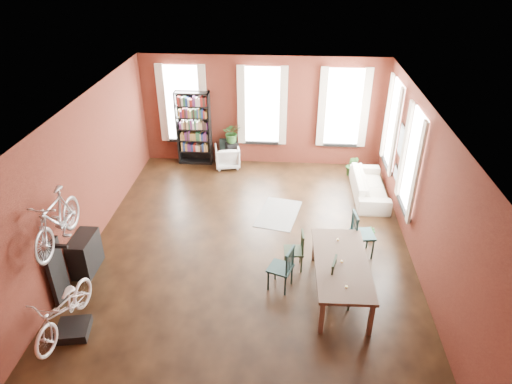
# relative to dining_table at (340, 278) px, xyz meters

# --- Properties ---
(room) EXTENTS (9.00, 9.04, 3.22)m
(room) POSITION_rel_dining_table_xyz_m (-1.59, 1.87, 1.76)
(room) COLOR black
(room) RESTS_ON ground
(dining_table) EXTENTS (1.04, 2.22, 0.75)m
(dining_table) POSITION_rel_dining_table_xyz_m (0.00, 0.00, 0.00)
(dining_table) COLOR brown
(dining_table) RESTS_ON ground
(dining_chair_a) EXTENTS (0.56, 0.56, 0.95)m
(dining_chair_a) POSITION_rel_dining_table_xyz_m (-1.14, 0.10, 0.10)
(dining_chair_a) COLOR #173332
(dining_chair_a) RESTS_ON ground
(dining_chair_b) EXTENTS (0.42, 0.42, 0.85)m
(dining_chair_b) POSITION_rel_dining_table_xyz_m (-0.88, 0.72, 0.05)
(dining_chair_b) COLOR black
(dining_chair_b) RESTS_ON ground
(dining_chair_c) EXTENTS (0.53, 0.53, 0.94)m
(dining_chair_c) POSITION_rel_dining_table_xyz_m (0.02, -0.24, 0.09)
(dining_chair_c) COLOR black
(dining_chair_c) RESTS_ON ground
(dining_chair_d) EXTENTS (0.53, 0.53, 1.02)m
(dining_chair_d) POSITION_rel_dining_table_xyz_m (0.58, 1.30, 0.14)
(dining_chair_d) COLOR #193738
(dining_chair_d) RESTS_ON ground
(bookshelf) EXTENTS (1.00, 0.32, 2.20)m
(bookshelf) POSITION_rel_dining_table_xyz_m (-3.84, 5.55, 0.73)
(bookshelf) COLOR black
(bookshelf) RESTS_ON ground
(white_armchair) EXTENTS (0.82, 0.78, 0.72)m
(white_armchair) POSITION_rel_dining_table_xyz_m (-2.85, 5.35, -0.02)
(white_armchair) COLOR silver
(white_armchair) RESTS_ON ground
(cream_sofa) EXTENTS (0.61, 2.08, 0.81)m
(cream_sofa) POSITION_rel_dining_table_xyz_m (1.11, 3.85, 0.03)
(cream_sofa) COLOR beige
(cream_sofa) RESTS_ON ground
(striped_rug) EXTENTS (1.20, 1.62, 0.01)m
(striped_rug) POSITION_rel_dining_table_xyz_m (-1.25, 2.79, -0.37)
(striped_rug) COLOR black
(striped_rug) RESTS_ON ground
(bike_trainer) EXTENTS (0.63, 0.63, 0.16)m
(bike_trainer) POSITION_rel_dining_table_xyz_m (-4.69, -1.37, -0.30)
(bike_trainer) COLOR black
(bike_trainer) RESTS_ON ground
(bike_wall_rack) EXTENTS (0.16, 0.60, 1.30)m
(bike_wall_rack) POSITION_rel_dining_table_xyz_m (-5.24, -0.55, 0.28)
(bike_wall_rack) COLOR black
(bike_wall_rack) RESTS_ON ground
(console_table) EXTENTS (0.40, 0.80, 0.80)m
(console_table) POSITION_rel_dining_table_xyz_m (-5.12, 0.35, 0.03)
(console_table) COLOR black
(console_table) RESTS_ON ground
(plant_stand) EXTENTS (0.45, 0.45, 0.69)m
(plant_stand) POSITION_rel_dining_table_xyz_m (-2.74, 5.55, -0.03)
(plant_stand) COLOR black
(plant_stand) RESTS_ON ground
(plant_by_sofa) EXTENTS (0.55, 0.71, 0.28)m
(plant_by_sofa) POSITION_rel_dining_table_xyz_m (0.78, 5.02, -0.23)
(plant_by_sofa) COLOR #265522
(plant_by_sofa) RESTS_ON ground
(plant_small) EXTENTS (0.39, 0.39, 0.13)m
(plant_small) POSITION_rel_dining_table_xyz_m (0.88, 1.80, -0.31)
(plant_small) COLOR #295C24
(plant_small) RESTS_ON ground
(bicycle_floor) EXTENTS (0.68, 0.94, 1.68)m
(bicycle_floor) POSITION_rel_dining_table_xyz_m (-4.72, -1.41, 0.62)
(bicycle_floor) COLOR silver
(bicycle_floor) RESTS_ON bike_trainer
(bicycle_hung) EXTENTS (0.47, 1.00, 1.66)m
(bicycle_hung) POSITION_rel_dining_table_xyz_m (-4.99, -0.55, 1.76)
(bicycle_hung) COLOR #A5A8AD
(bicycle_hung) RESTS_ON bike_wall_rack
(plant_on_stand) EXTENTS (0.66, 0.71, 0.47)m
(plant_on_stand) POSITION_rel_dining_table_xyz_m (-2.72, 5.58, 0.55)
(plant_on_stand) COLOR #295923
(plant_on_stand) RESTS_ON plant_stand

